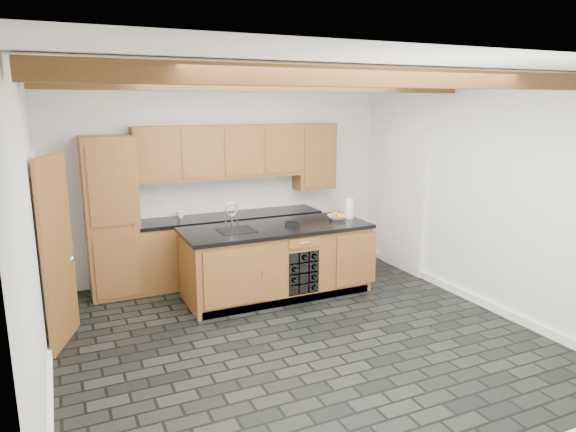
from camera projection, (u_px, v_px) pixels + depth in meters
name	position (u px, v px, depth m)	size (l,w,h in m)	color
ground	(299.00, 337.00, 5.62)	(5.00, 5.00, 0.00)	black
room_shell	(272.00, 193.00, 5.73)	(5.01, 5.00, 5.00)	white
back_cabinetry	(206.00, 213.00, 7.24)	(3.65, 0.62, 2.20)	brown
island	(278.00, 260.00, 6.79)	(2.48, 0.96, 0.93)	brown
faucet	(236.00, 227.00, 6.50)	(0.45, 0.40, 0.34)	black
kitchen_scale	(292.00, 223.00, 6.77)	(0.22, 0.16, 0.06)	black
fruit_bowl	(336.00, 217.00, 7.08)	(0.25, 0.25, 0.06)	silver
fruit_cluster	(336.00, 215.00, 7.07)	(0.16, 0.17, 0.07)	#B63B18
paper_towel	(349.00, 208.00, 7.15)	(0.12, 0.12, 0.27)	white
mug	(180.00, 214.00, 7.18)	(0.11, 0.11, 0.10)	white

